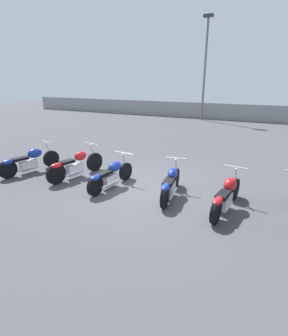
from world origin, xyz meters
TOP-DOWN VIEW (x-y plane):
  - ground_plane at (0.00, 0.00)m, footprint 60.00×60.00m
  - fence_back at (0.00, 15.46)m, footprint 40.00×0.04m
  - light_pole_right at (-2.01, 14.73)m, footprint 0.70×0.35m
  - motorcycle_slot_0 at (-4.19, -0.36)m, footprint 0.76×2.16m
  - motorcycle_slot_1 at (-2.44, -0.05)m, footprint 0.75×2.20m
  - motorcycle_slot_2 at (-0.93, -0.28)m, footprint 0.74×2.00m
  - motorcycle_slot_3 at (0.91, -0.13)m, footprint 0.60×1.96m
  - motorcycle_slot_4 at (2.40, -0.26)m, footprint 0.62×2.09m

SIDE VIEW (x-z plane):
  - ground_plane at x=0.00m, z-range 0.00..0.00m
  - motorcycle_slot_2 at x=-0.93m, z-range -0.07..0.87m
  - motorcycle_slot_3 at x=0.91m, z-range -0.07..0.89m
  - motorcycle_slot_4 at x=2.40m, z-range -0.06..0.89m
  - motorcycle_slot_0 at x=-4.19m, z-range -0.07..0.91m
  - motorcycle_slot_1 at x=-2.44m, z-range -0.08..0.94m
  - fence_back at x=0.00m, z-range 0.00..1.28m
  - light_pole_right at x=-2.01m, z-range 0.68..8.20m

